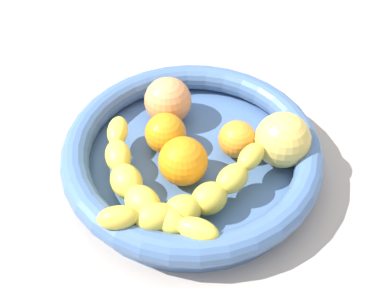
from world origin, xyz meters
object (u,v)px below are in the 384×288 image
Objects in this scene: orange_mid_left at (237,139)px; peach_blush at (168,101)px; fruit_bowl at (192,154)px; banana_draped_right at (193,198)px; orange_front at (166,133)px; apple_yellow at (283,140)px; banana_draped_left at (141,186)px; orange_mid_right at (182,161)px.

orange_mid_left is 11.66cm from peach_blush.
banana_draped_right reaches higher than fruit_bowl.
fruit_bowl is 6.79× the size of orange_mid_left.
apple_yellow is (15.18, 3.20, 0.89)cm from orange_front.
peach_blush is at bearing 121.47° from banana_draped_right.
apple_yellow is (7.95, 12.42, 0.54)cm from banana_draped_right.
banana_draped_left is 3.89× the size of orange_mid_left.
peach_blush reaches higher than orange_front.
orange_mid_left is at bearing 14.59° from orange_front.
peach_blush reaches higher than banana_draped_right.
orange_mid_right is at bearing -59.40° from peach_blush.
orange_mid_left is 8.54cm from orange_mid_right.
orange_mid_left is at bearing 53.60° from banana_draped_left.
banana_draped_left is at bearing -80.85° from peach_blush.
peach_blush is (-11.18, 3.22, 0.84)cm from orange_mid_left.
apple_yellow is at bearing 57.38° from banana_draped_right.
banana_draped_right is (3.14, -8.36, 2.17)cm from fruit_bowl.
apple_yellow is at bearing 33.40° from orange_mid_right.
banana_draped_left is 1.06× the size of banana_draped_right.
orange_front is (-4.09, 0.86, 1.82)cm from fruit_bowl.
banana_draped_right is 2.54× the size of apple_yellow.
banana_draped_left is 15.29cm from peach_blush.
banana_draped_right is at bearing -100.14° from orange_mid_left.
orange_mid_left is (2.08, 11.64, -0.60)cm from banana_draped_right.
peach_blush reaches higher than orange_mid_left.
peach_blush is (-1.87, 5.64, 0.59)cm from orange_front.
banana_draped_right is 11.84cm from orange_mid_left.
orange_mid_right is 0.94× the size of peach_blush.
peach_blush is at bearing 163.93° from orange_mid_left.
peach_blush is at bearing 171.83° from apple_yellow.
apple_yellow reaches higher than orange_mid_left.
orange_front is at bearing -71.67° from peach_blush.
fruit_bowl is 5.11× the size of peach_blush.
banana_draped_left reaches higher than fruit_bowl.
orange_mid_left is 6.02cm from apple_yellow.
banana_draped_right is 2.77× the size of peach_blush.
orange_mid_right is (3.95, -4.20, 0.37)cm from orange_front.
orange_mid_right is (-0.14, -3.34, 2.19)cm from fruit_bowl.
banana_draped_right is 2.96× the size of orange_mid_right.
peach_blush is at bearing 108.33° from orange_front.
banana_draped_left is 19.34cm from apple_yellow.
orange_mid_left is (8.75, 11.87, -0.24)cm from banana_draped_left.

